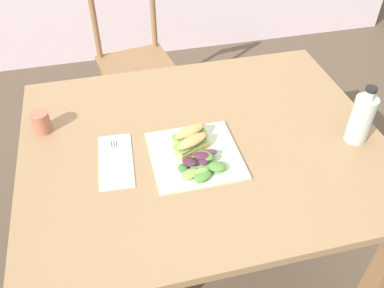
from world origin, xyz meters
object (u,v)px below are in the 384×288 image
(plate_lunch, at_px, (195,155))
(bottle_cold_brew, at_px, (360,121))
(chair_wooden_far, at_px, (135,62))
(cup_extra_side, at_px, (41,122))
(sandwich_half_back, at_px, (190,134))
(dining_table, at_px, (203,165))
(sandwich_half_front, at_px, (192,144))
(fork_on_napkin, at_px, (115,156))

(plate_lunch, xyz_separation_m, bottle_cold_brew, (0.55, -0.05, 0.07))
(chair_wooden_far, bearing_deg, plate_lunch, -86.62)
(bottle_cold_brew, bearing_deg, cup_extra_side, 163.88)
(chair_wooden_far, relative_size, sandwich_half_back, 6.94)
(dining_table, height_order, sandwich_half_front, sandwich_half_front)
(chair_wooden_far, relative_size, fork_on_napkin, 4.69)
(chair_wooden_far, height_order, bottle_cold_brew, bottle_cold_brew)
(plate_lunch, height_order, sandwich_half_back, sandwich_half_back)
(cup_extra_side, bearing_deg, chair_wooden_far, 64.74)
(plate_lunch, height_order, sandwich_half_front, sandwich_half_front)
(fork_on_napkin, bearing_deg, chair_wooden_far, 80.21)
(chair_wooden_far, height_order, fork_on_napkin, chair_wooden_far)
(plate_lunch, xyz_separation_m, fork_on_napkin, (-0.25, 0.06, 0.00))
(plate_lunch, relative_size, fork_on_napkin, 1.55)
(sandwich_half_back, height_order, cup_extra_side, cup_extra_side)
(fork_on_napkin, bearing_deg, sandwich_half_back, 2.83)
(plate_lunch, bearing_deg, fork_on_napkin, 167.31)
(sandwich_half_front, bearing_deg, fork_on_napkin, 171.21)
(chair_wooden_far, distance_m, sandwich_half_front, 1.17)
(dining_table, relative_size, plate_lunch, 4.27)
(sandwich_half_front, relative_size, fork_on_napkin, 0.68)
(chair_wooden_far, xyz_separation_m, sandwich_half_back, (0.07, -1.07, 0.33))
(plate_lunch, distance_m, fork_on_napkin, 0.26)
(sandwich_half_back, xyz_separation_m, cup_extra_side, (-0.49, 0.18, 0.00))
(dining_table, distance_m, plate_lunch, 0.15)
(chair_wooden_far, xyz_separation_m, fork_on_napkin, (-0.19, -1.08, 0.30))
(chair_wooden_far, distance_m, bottle_cold_brew, 1.39)
(fork_on_napkin, bearing_deg, bottle_cold_brew, -7.27)
(dining_table, height_order, plate_lunch, plate_lunch)
(bottle_cold_brew, distance_m, cup_extra_side, 1.08)
(dining_table, xyz_separation_m, fork_on_napkin, (-0.30, -0.01, 0.12))
(sandwich_half_front, relative_size, bottle_cold_brew, 0.59)
(plate_lunch, distance_m, sandwich_half_back, 0.08)
(sandwich_half_front, xyz_separation_m, cup_extra_side, (-0.48, 0.24, 0.00))
(dining_table, xyz_separation_m, bottle_cold_brew, (0.51, -0.12, 0.20))
(dining_table, bearing_deg, plate_lunch, -124.15)
(cup_extra_side, bearing_deg, plate_lunch, -27.66)
(chair_wooden_far, bearing_deg, sandwich_half_front, -86.85)
(chair_wooden_far, bearing_deg, cup_extra_side, -115.26)
(plate_lunch, relative_size, sandwich_half_front, 2.30)
(sandwich_half_front, distance_m, sandwich_half_back, 0.05)
(chair_wooden_far, bearing_deg, bottle_cold_brew, -62.36)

